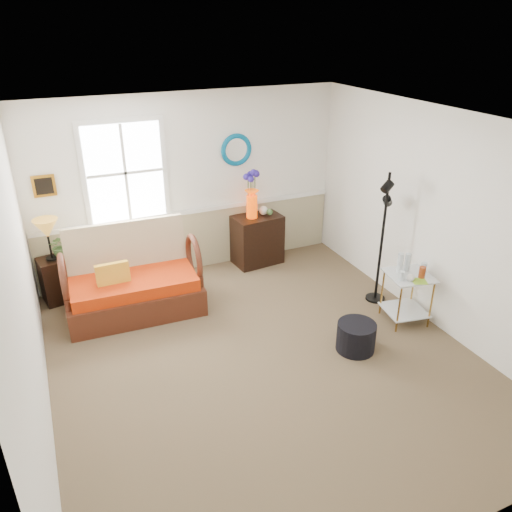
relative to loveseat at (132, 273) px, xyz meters
name	(u,v)px	position (x,y,z in m)	size (l,w,h in m)	color
floor	(263,358)	(1.09, -1.61, -0.55)	(4.50, 5.00, 0.01)	brown
ceiling	(265,124)	(1.09, -1.61, 2.05)	(4.50, 5.00, 0.01)	white
walls	(264,254)	(1.09, -1.61, 0.75)	(4.51, 5.01, 2.60)	white
wainscot	(194,240)	(1.09, 0.87, -0.10)	(4.46, 0.02, 0.90)	tan
chair_rail	(193,211)	(1.09, 0.86, 0.37)	(4.46, 0.04, 0.06)	white
window	(125,173)	(0.19, 0.86, 1.05)	(1.14, 0.06, 1.44)	white
picture	(44,186)	(-0.83, 0.87, 1.00)	(0.28, 0.03, 0.28)	orange
mirror	(236,150)	(1.79, 0.87, 1.20)	(0.47, 0.47, 0.07)	#007DA9
loveseat	(132,273)	(0.00, 0.00, 0.00)	(1.67, 0.95, 1.09)	#4D2012
throw_pillow	(114,279)	(-0.24, -0.09, 0.01)	(0.40, 0.10, 0.40)	orange
lamp_stand	(55,280)	(-0.91, 0.68, -0.24)	(0.35, 0.35, 0.62)	black
table_lamp	(49,240)	(-0.89, 0.64, 0.36)	(0.31, 0.31, 0.57)	#C3892D
potted_plant	(61,248)	(-0.77, 0.70, 0.20)	(0.29, 0.32, 0.25)	#476E39
cabinet	(257,240)	(2.03, 0.65, -0.16)	(0.72, 0.46, 0.77)	black
flower_vase	(252,195)	(1.94, 0.64, 0.58)	(0.21, 0.21, 0.71)	#E43E01
side_table	(406,298)	(3.04, -1.62, -0.22)	(0.51, 0.51, 0.65)	#AA8037
tabletop_items	(413,267)	(3.05, -1.65, 0.23)	(0.41, 0.41, 0.25)	silver
floor_lamp	(382,239)	(3.03, -1.04, 0.34)	(0.26, 0.26, 1.78)	black
ottoman	(356,337)	(2.13, -1.88, -0.38)	(0.44, 0.44, 0.34)	black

